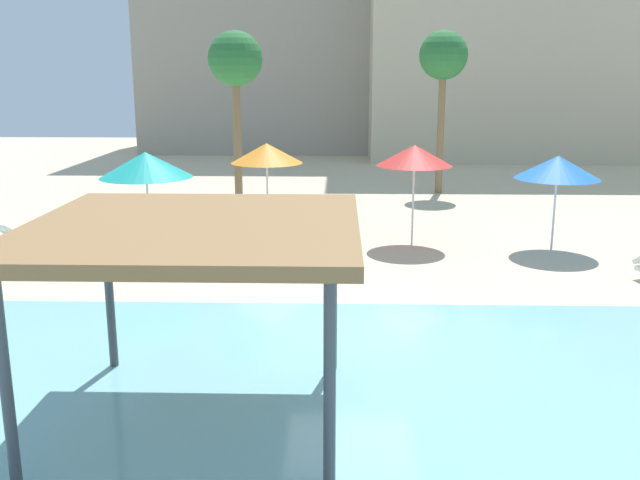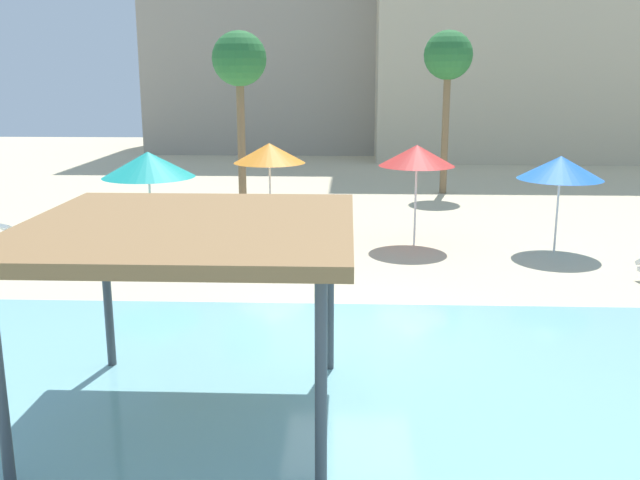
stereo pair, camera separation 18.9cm
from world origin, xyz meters
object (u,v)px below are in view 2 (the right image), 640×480
object	(u,v)px
beach_umbrella_blue_2	(561,168)
lounge_chair_2	(241,256)
beach_umbrella_teal_3	(148,165)
palm_tree_1	(448,59)
shade_pavilion	(189,234)
beach_umbrella_red_1	(417,156)
palm_tree_0	(239,63)
beach_umbrella_orange_4	(269,153)

from	to	relation	value
beach_umbrella_blue_2	lounge_chair_2	xyz separation A→B (m)	(-8.32, -2.06, -1.98)
beach_umbrella_teal_3	lounge_chair_2	world-z (taller)	beach_umbrella_teal_3
lounge_chair_2	palm_tree_1	distance (m)	14.12
shade_pavilion	beach_umbrella_teal_3	xyz separation A→B (m)	(-3.23, 9.51, -0.31)
lounge_chair_2	palm_tree_1	bearing A→B (deg)	144.04
beach_umbrella_red_1	lounge_chair_2	world-z (taller)	beach_umbrella_red_1
shade_pavilion	palm_tree_1	size ratio (longest dim) A/B	0.68
beach_umbrella_blue_2	palm_tree_1	xyz separation A→B (m)	(-1.83, 9.47, 2.97)
palm_tree_1	lounge_chair_2	bearing A→B (deg)	-119.37
beach_umbrella_teal_3	beach_umbrella_blue_2	bearing A→B (deg)	2.52
palm_tree_0	beach_umbrella_blue_2	bearing A→B (deg)	-32.62
lounge_chair_2	beach_umbrella_orange_4	bearing A→B (deg)	167.84
beach_umbrella_orange_4	palm_tree_0	bearing A→B (deg)	108.22
shade_pavilion	palm_tree_0	world-z (taller)	palm_tree_0
beach_umbrella_orange_4	lounge_chair_2	world-z (taller)	beach_umbrella_orange_4
beach_umbrella_red_1	beach_umbrella_teal_3	distance (m)	7.31
beach_umbrella_blue_2	shade_pavilion	bearing A→B (deg)	-127.85
lounge_chair_2	beach_umbrella_blue_2	bearing A→B (deg)	97.30
beach_umbrella_red_1	palm_tree_1	world-z (taller)	palm_tree_1
beach_umbrella_teal_3	lounge_chair_2	size ratio (longest dim) A/B	1.40
shade_pavilion	palm_tree_1	xyz separation A→B (m)	(5.93, 19.46, 2.56)
beach_umbrella_orange_4	lounge_chair_2	size ratio (longest dim) A/B	1.43
lounge_chair_2	beach_umbrella_teal_3	bearing A→B (deg)	-127.05
lounge_chair_2	palm_tree_0	world-z (taller)	palm_tree_0
lounge_chair_2	palm_tree_0	xyz separation A→B (m)	(-1.16, 8.13, 4.77)
beach_umbrella_blue_2	palm_tree_1	bearing A→B (deg)	100.95
palm_tree_0	palm_tree_1	bearing A→B (deg)	24.00
lounge_chair_2	palm_tree_1	xyz separation A→B (m)	(6.49, 11.53, 4.94)
palm_tree_0	palm_tree_1	world-z (taller)	palm_tree_1
beach_umbrella_blue_2	palm_tree_0	bearing A→B (deg)	147.38
lounge_chair_2	palm_tree_0	size ratio (longest dim) A/B	0.32
palm_tree_1	beach_umbrella_orange_4	bearing A→B (deg)	-127.60
beach_umbrella_blue_2	beach_umbrella_teal_3	bearing A→B (deg)	-177.48
beach_umbrella_red_1	palm_tree_1	bearing A→B (deg)	77.62
shade_pavilion	palm_tree_0	size ratio (longest dim) A/B	0.70
palm_tree_1	palm_tree_0	bearing A→B (deg)	-156.00
beach_umbrella_red_1	beach_umbrella_orange_4	bearing A→B (deg)	168.37
shade_pavilion	palm_tree_1	bearing A→B (deg)	73.05
beach_umbrella_red_1	beach_umbrella_teal_3	world-z (taller)	beach_umbrella_red_1
beach_umbrella_blue_2	beach_umbrella_red_1	bearing A→B (deg)	170.52
beach_umbrella_orange_4	palm_tree_1	world-z (taller)	palm_tree_1
beach_umbrella_teal_3	beach_umbrella_orange_4	world-z (taller)	beach_umbrella_orange_4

